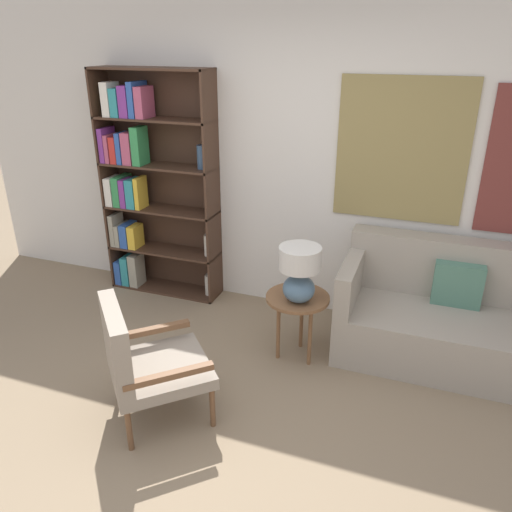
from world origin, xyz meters
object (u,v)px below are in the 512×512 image
side_table (297,304)px  bookshelf (145,183)px  table_lamp (299,271)px  couch (452,319)px  armchair (141,358)px

side_table → bookshelf: bearing=158.2°
side_table → table_lamp: bearing=-70.8°
side_table → table_lamp: (0.02, -0.07, 0.31)m
couch → table_lamp: size_ratio=3.94×
armchair → side_table: (0.73, 1.01, 0.00)m
bookshelf → table_lamp: bookshelf is taller
side_table → couch: bearing=20.8°
bookshelf → couch: bearing=-5.0°
couch → side_table: size_ratio=3.17×
armchair → side_table: 1.25m
table_lamp → bookshelf: bearing=156.5°
bookshelf → table_lamp: 1.88m
armchair → table_lamp: bearing=51.0°
couch → table_lamp: (-1.10, -0.50, 0.45)m
couch → table_lamp: 1.28m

